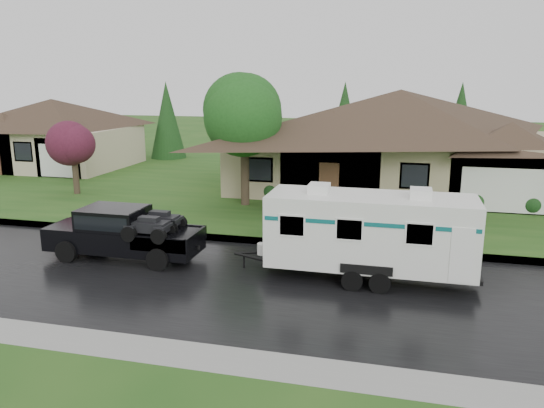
{
  "coord_description": "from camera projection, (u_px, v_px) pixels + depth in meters",
  "views": [
    {
      "loc": [
        2.32,
        -17.09,
        6.32
      ],
      "look_at": [
        -2.45,
        2.0,
        1.67
      ],
      "focal_mm": 35.0,
      "sensor_mm": 36.0,
      "label": 1
    }
  ],
  "objects": [
    {
      "name": "shrub_row",
      "position": [
        394.0,
        196.0,
        26.3
      ],
      "size": [
        13.6,
        1.0,
        1.0
      ],
      "color": "#143814",
      "rests_on": "lawn"
    },
    {
      "name": "house_main",
      "position": [
        404.0,
        129.0,
        29.83
      ],
      "size": [
        19.44,
        10.8,
        6.9
      ],
      "color": "tan",
      "rests_on": "lawn"
    },
    {
      "name": "curb",
      "position": [
        336.0,
        247.0,
        20.24
      ],
      "size": [
        140.0,
        0.5,
        0.15
      ],
      "primitive_type": "cube",
      "color": "gray",
      "rests_on": "ground"
    },
    {
      "name": "road",
      "position": [
        318.0,
        290.0,
        16.25
      ],
      "size": [
        140.0,
        8.0,
        0.01
      ],
      "primitive_type": "cube",
      "color": "black",
      "rests_on": "ground"
    },
    {
      "name": "pickup_truck",
      "position": [
        121.0,
        231.0,
        19.02
      ],
      "size": [
        5.54,
        2.1,
        1.85
      ],
      "color": "black",
      "rests_on": "ground"
    },
    {
      "name": "house_far",
      "position": [
        55.0,
        127.0,
        37.55
      ],
      "size": [
        10.8,
        8.64,
        5.8
      ],
      "color": "#C1AD8F",
      "rests_on": "lawn"
    },
    {
      "name": "lawn",
      "position": [
        362.0,
        184.0,
        32.28
      ],
      "size": [
        140.0,
        26.0,
        0.15
      ],
      "primitive_type": "cube",
      "color": "#224E18",
      "rests_on": "ground"
    },
    {
      "name": "ground",
      "position": [
        327.0,
        268.0,
        18.14
      ],
      "size": [
        140.0,
        140.0,
        0.0
      ],
      "primitive_type": "plane",
      "color": "#224E18",
      "rests_on": "ground"
    },
    {
      "name": "travel_trailer",
      "position": [
        370.0,
        231.0,
        16.8
      ],
      "size": [
        6.83,
        2.4,
        3.06
      ],
      "color": "white",
      "rests_on": "ground"
    },
    {
      "name": "tree_left_green",
      "position": [
        244.0,
        115.0,
        25.72
      ],
      "size": [
        3.87,
        3.87,
        6.41
      ],
      "color": "#382B1E",
      "rests_on": "lawn"
    },
    {
      "name": "tree_red",
      "position": [
        73.0,
        141.0,
        28.62
      ],
      "size": [
        2.51,
        2.51,
        4.16
      ],
      "color": "#382B1E",
      "rests_on": "lawn"
    }
  ]
}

